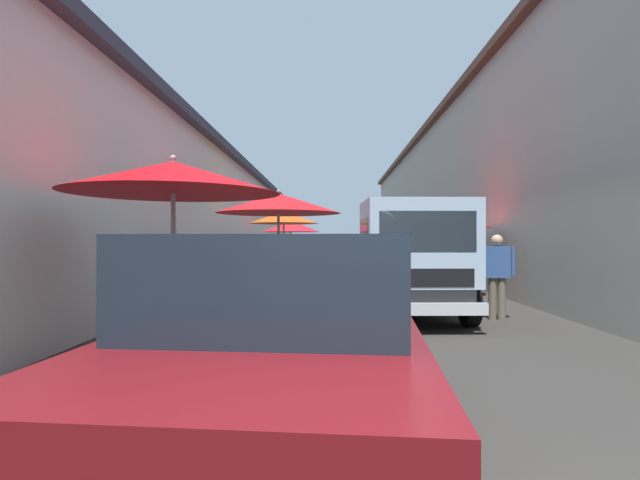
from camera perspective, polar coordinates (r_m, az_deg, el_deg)
The scene contains 13 objects.
ground at distance 15.11m, azimuth 2.89°, elevation -5.48°, with size 90.00×90.00×0.00m, color #33302D.
building_left_whitewash at distance 18.65m, azimuth -20.55°, elevation 2.49°, with size 49.80×7.50×4.50m.
building_right_concrete at distance 19.04m, azimuth 25.53°, elevation 5.49°, with size 49.80×7.50×6.52m.
fruit_stall_near_right at distance 9.85m, azimuth -4.84°, elevation 2.90°, with size 2.52×2.52×2.45m.
fruit_stall_near_left at distance 6.06m, azimuth -16.95°, elevation 5.11°, with size 2.54×2.54×2.44m.
fruit_stall_mid_lane at distance 20.37m, azimuth -3.52°, elevation 0.97°, with size 2.42×2.42×2.36m.
fruit_stall_far_right at distance 15.15m, azimuth -4.28°, elevation 1.50°, with size 2.17×2.17×2.41m.
fruit_stall_far_left at distance 12.91m, azimuth 13.18°, elevation 1.74°, with size 2.87×2.87×2.28m.
hatchback_car at distance 3.42m, azimuth -3.99°, elevation -11.55°, with size 4.03×2.16×1.45m.
delivery_truck at distance 8.91m, azimuth 10.34°, elevation -2.53°, with size 4.99×2.13×2.08m.
vendor_by_crates at distance 9.30m, azimuth 20.01°, elevation -3.46°, with size 0.29×0.61×1.53m.
vendor_in_shade at distance 17.74m, azimuth -0.15°, elevation -1.66°, with size 0.24×0.64×1.62m.
plastic_stool at distance 7.61m, azimuth -11.60°, elevation -8.34°, with size 0.30×0.30×0.43m.
Camera 1 is at (-1.53, 0.40, 1.42)m, focal length 27.33 mm.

